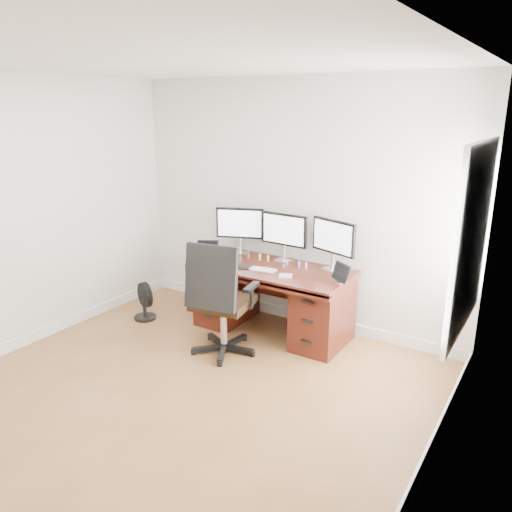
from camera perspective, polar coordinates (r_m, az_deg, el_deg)
The scene contains 21 objects.
ground at distance 4.31m, azimuth -11.25°, elevation -17.19°, with size 4.50×4.50×0.00m, color brown.
back_wall at distance 5.51m, azimuth 4.20°, elevation 5.88°, with size 4.00×0.10×2.70m, color white.
right_wall at distance 2.88m, azimuth 19.15°, elevation -5.15°, with size 0.10×4.50×2.70m.
desk at distance 5.42m, azimuth 1.88°, elevation -4.70°, with size 1.70×0.80×0.75m.
office_chair at distance 4.95m, azimuth -4.01°, elevation -7.09°, with size 0.72×0.72×1.17m.
floor_fan at distance 5.95m, azimuth -12.65°, elevation -5.11°, with size 0.30×0.26×0.44m.
monitor_left at distance 5.71m, azimuth -1.86°, elevation 3.59°, with size 0.52×0.23×0.53m.
monitor_center at distance 5.41m, azimuth 3.23°, elevation 2.84°, with size 0.55×0.15×0.53m.
monitor_right at distance 5.17m, azimuth 8.84°, elevation 1.98°, with size 0.53×0.21×0.53m.
tablet_left at distance 5.66m, azimuth -5.57°, elevation 0.76°, with size 0.24×0.18×0.19m.
tablet_right at distance 4.87m, azimuth 9.63°, elevation -2.04°, with size 0.24×0.19×0.19m.
keyboard at distance 5.18m, azimuth 0.79°, elevation -1.57°, with size 0.27×0.12×0.01m, color silver.
trackpad at distance 5.01m, azimuth 3.38°, elevation -2.28°, with size 0.13×0.13×0.01m, color silver.
drawing_tablet at distance 5.26m, azimuth -1.22°, elevation -1.30°, with size 0.22×0.14×0.01m, color black.
phone at distance 5.22m, azimuth 1.57°, elevation -1.44°, with size 0.14×0.07×0.01m, color black.
figurine_brown at distance 5.59m, azimuth -0.87°, elevation 0.16°, with size 0.03×0.03×0.07m.
figurine_orange at distance 5.51m, azimuth 0.44°, elevation -0.08°, with size 0.03×0.03×0.07m.
figurine_yellow at distance 5.46m, azimuth 1.39°, elevation -0.25°, with size 0.03×0.03×0.07m.
figurine_purple at distance 5.34m, azimuth 3.58°, elevation -0.65°, with size 0.03×0.03×0.07m.
figurine_blue at distance 5.28m, azimuth 4.95°, elevation -0.90°, with size 0.03×0.03×0.07m.
figurine_pink at distance 5.24m, azimuth 5.75°, elevation -1.04°, with size 0.03×0.03×0.07m.
Camera 1 is at (2.55, -2.53, 2.38)m, focal length 35.00 mm.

